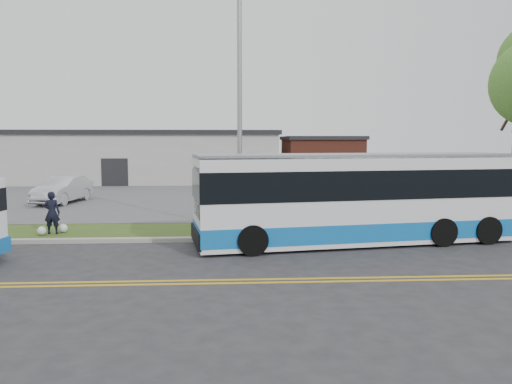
{
  "coord_description": "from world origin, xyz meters",
  "views": [
    {
      "loc": [
        2.52,
        -16.24,
        3.53
      ],
      "look_at": [
        3.6,
        2.43,
        1.6
      ],
      "focal_mm": 35.0,
      "sensor_mm": 36.0,
      "label": 1
    }
  ],
  "objects": [
    {
      "name": "ground",
      "position": [
        0.0,
        0.0,
        0.0
      ],
      "size": [
        140.0,
        140.0,
        0.0
      ],
      "primitive_type": "plane",
      "color": "#28282B",
      "rests_on": "ground"
    },
    {
      "name": "lane_line_north",
      "position": [
        0.0,
        -3.85,
        0.01
      ],
      "size": [
        70.0,
        0.12,
        0.01
      ],
      "primitive_type": "cube",
      "color": "gold",
      "rests_on": "ground"
    },
    {
      "name": "lane_line_south",
      "position": [
        0.0,
        -4.15,
        0.01
      ],
      "size": [
        70.0,
        0.12,
        0.01
      ],
      "primitive_type": "cube",
      "color": "gold",
      "rests_on": "ground"
    },
    {
      "name": "curb",
      "position": [
        0.0,
        1.1,
        0.07
      ],
      "size": [
        80.0,
        0.3,
        0.15
      ],
      "primitive_type": "cube",
      "color": "#9E9B93",
      "rests_on": "ground"
    },
    {
      "name": "verge",
      "position": [
        0.0,
        2.9,
        0.05
      ],
      "size": [
        80.0,
        3.3,
        0.1
      ],
      "primitive_type": "cube",
      "color": "#2C4316",
      "rests_on": "ground"
    },
    {
      "name": "parking_lot",
      "position": [
        0.0,
        17.0,
        0.05
      ],
      "size": [
        80.0,
        25.0,
        0.1
      ],
      "primitive_type": "cube",
      "color": "#4C4C4F",
      "rests_on": "ground"
    },
    {
      "name": "commercial_building",
      "position": [
        -6.0,
        27.0,
        2.18
      ],
      "size": [
        25.4,
        10.4,
        4.35
      ],
      "color": "#9E9E99",
      "rests_on": "ground"
    },
    {
      "name": "brick_wing",
      "position": [
        10.5,
        26.0,
        1.96
      ],
      "size": [
        6.3,
        7.3,
        3.9
      ],
      "color": "brown",
      "rests_on": "ground"
    },
    {
      "name": "streetlight_near",
      "position": [
        3.0,
        2.73,
        5.23
      ],
      "size": [
        0.35,
        1.53,
        9.5
      ],
      "color": "gray",
      "rests_on": "verge"
    },
    {
      "name": "transit_bus",
      "position": [
        6.95,
        0.6,
        1.56
      ],
      "size": [
        11.36,
        4.21,
        3.08
      ],
      "rotation": [
        0.0,
        0.0,
        0.15
      ],
      "color": "white",
      "rests_on": "ground"
    },
    {
      "name": "pedestrian",
      "position": [
        -3.94,
        2.34,
        0.89
      ],
      "size": [
        0.59,
        0.4,
        1.58
      ],
      "primitive_type": "imported",
      "rotation": [
        0.0,
        0.0,
        3.18
      ],
      "color": "black",
      "rests_on": "verge"
    },
    {
      "name": "parked_car_a",
      "position": [
        -6.57,
        11.75,
        0.84
      ],
      "size": [
        2.28,
        4.67,
        1.47
      ],
      "primitive_type": "imported",
      "rotation": [
        0.0,
        0.0,
        -0.17
      ],
      "color": "silver",
      "rests_on": "parking_lot"
    },
    {
      "name": "grocery_bag_left",
      "position": [
        -4.24,
        2.09,
        0.26
      ],
      "size": [
        0.32,
        0.32,
        0.32
      ],
      "primitive_type": "sphere",
      "color": "white",
      "rests_on": "verge"
    },
    {
      "name": "grocery_bag_right",
      "position": [
        -3.64,
        2.59,
        0.26
      ],
      "size": [
        0.32,
        0.32,
        0.32
      ],
      "primitive_type": "sphere",
      "color": "white",
      "rests_on": "verge"
    }
  ]
}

